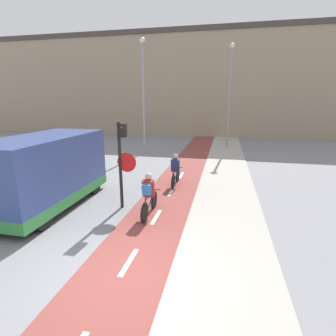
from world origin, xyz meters
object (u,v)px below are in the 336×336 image
object	(u,v)px
cyclist_near	(149,195)
van	(45,173)
street_lamp_far	(143,86)
cyclist_far	(175,171)
traffic_light_pole	(122,156)
street_lamp_sidewalk	(230,87)

from	to	relation	value
cyclist_near	van	distance (m)	3.75
street_lamp_far	cyclist_far	distance (m)	8.83
traffic_light_pole	cyclist_far	bearing A→B (deg)	65.56
van	street_lamp_sidewalk	bearing A→B (deg)	64.92
street_lamp_far	street_lamp_sidewalk	distance (m)	6.53
traffic_light_pole	van	distance (m)	2.78
street_lamp_far	cyclist_far	xyz separation A→B (m)	(3.59, -7.02, -3.99)
street_lamp_far	street_lamp_sidewalk	size ratio (longest dim) A/B	1.00
street_lamp_sidewalk	cyclist_far	xyz separation A→B (m)	(-2.25, -9.94, -3.98)
traffic_light_pole	cyclist_far	xyz separation A→B (m)	(1.30, 2.86, -1.21)
street_lamp_far	cyclist_far	size ratio (longest dim) A/B	4.54
cyclist_far	traffic_light_pole	bearing A→B (deg)	-114.44
cyclist_near	van	xyz separation A→B (m)	(-3.71, -0.01, 0.54)
cyclist_far	cyclist_near	bearing A→B (deg)	-94.39
street_lamp_far	cyclist_far	bearing A→B (deg)	-62.90
traffic_light_pole	van	size ratio (longest dim) A/B	0.61
street_lamp_far	cyclist_near	xyz separation A→B (m)	(3.33, -10.35, -3.94)
traffic_light_pole	cyclist_far	size ratio (longest dim) A/B	1.76
cyclist_near	street_lamp_far	bearing A→B (deg)	107.85
traffic_light_pole	street_lamp_sidewalk	size ratio (longest dim) A/B	0.39
street_lamp_sidewalk	street_lamp_far	bearing A→B (deg)	-153.41
cyclist_near	cyclist_far	distance (m)	3.35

